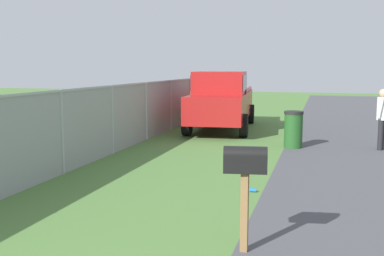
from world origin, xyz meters
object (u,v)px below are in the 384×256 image
(mailbox, at_px, (245,168))
(pickup_truck, at_px, (221,99))
(trash_bin, at_px, (293,129))
(pedestrian, at_px, (382,115))

(mailbox, distance_m, pickup_truck, 10.97)
(trash_bin, distance_m, pedestrian, 2.39)
(trash_bin, bearing_deg, pickup_truck, 41.83)
(trash_bin, height_order, pedestrian, pedestrian)
(mailbox, height_order, pickup_truck, pickup_truck)
(mailbox, xyz_separation_m, trash_bin, (7.60, -0.11, -0.54))
(pickup_truck, xyz_separation_m, pedestrian, (-2.75, -5.06, -0.14))
(pickup_truck, height_order, pedestrian, pickup_truck)
(mailbox, xyz_separation_m, pickup_truck, (10.65, 2.63, 0.05))
(mailbox, relative_size, pickup_truck, 0.23)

